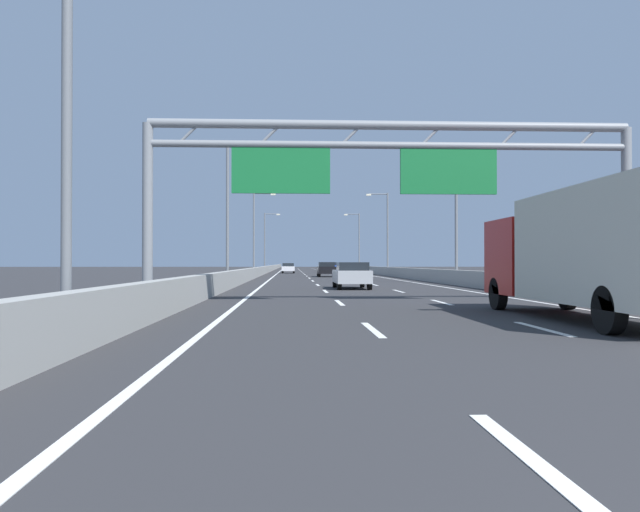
{
  "coord_description": "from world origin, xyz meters",
  "views": [
    {
      "loc": [
        -3.51,
        -0.78,
        1.4
      ],
      "look_at": [
        -0.64,
        61.45,
        2.07
      ],
      "focal_mm": 35.94,
      "sensor_mm": 36.0,
      "label": 1
    }
  ],
  "objects_px": {
    "streetlamp_left_far": "(256,228)",
    "box_truck": "(592,250)",
    "silver_car": "(352,275)",
    "streetlamp_left_near": "(80,50)",
    "black_car": "(326,269)",
    "streetlamp_right_mid": "(453,204)",
    "blue_car": "(335,267)",
    "streetlamp_left_distant": "(266,238)",
    "streetlamp_left_mid": "(231,203)",
    "streetlamp_right_far": "(386,228)",
    "sign_gantry": "(385,164)",
    "streetlamp_right_distant": "(358,238)",
    "white_car": "(288,268)",
    "red_car": "(326,266)"
  },
  "relations": [
    {
      "from": "streetlamp_right_far",
      "to": "streetlamp_right_distant",
      "type": "distance_m",
      "value": 30.6
    },
    {
      "from": "blue_car",
      "to": "red_car",
      "type": "bearing_deg",
      "value": 89.74
    },
    {
      "from": "box_truck",
      "to": "streetlamp_right_distant",
      "type": "bearing_deg",
      "value": 87.6
    },
    {
      "from": "black_car",
      "to": "silver_car",
      "type": "height_order",
      "value": "black_car"
    },
    {
      "from": "streetlamp_right_far",
      "to": "black_car",
      "type": "xyz_separation_m",
      "value": [
        -7.35,
        -8.94,
        -4.63
      ]
    },
    {
      "from": "sign_gantry",
      "to": "white_car",
      "type": "distance_m",
      "value": 64.72
    },
    {
      "from": "streetlamp_left_distant",
      "to": "black_car",
      "type": "xyz_separation_m",
      "value": [
        7.58,
        -39.54,
        -4.63
      ]
    },
    {
      "from": "streetlamp_left_distant",
      "to": "blue_car",
      "type": "height_order",
      "value": "streetlamp_left_distant"
    },
    {
      "from": "box_truck",
      "to": "blue_car",
      "type": "bearing_deg",
      "value": 90.13
    },
    {
      "from": "streetlamp_left_near",
      "to": "white_car",
      "type": "distance_m",
      "value": 74.69
    },
    {
      "from": "streetlamp_right_mid",
      "to": "streetlamp_right_far",
      "type": "height_order",
      "value": "same"
    },
    {
      "from": "blue_car",
      "to": "streetlamp_left_far",
      "type": "bearing_deg",
      "value": -112.01
    },
    {
      "from": "streetlamp_left_far",
      "to": "box_truck",
      "type": "distance_m",
      "value": 59.49
    },
    {
      "from": "streetlamp_left_near",
      "to": "black_car",
      "type": "relative_size",
      "value": 2.3
    },
    {
      "from": "sign_gantry",
      "to": "streetlamp_right_far",
      "type": "relative_size",
      "value": 1.81
    },
    {
      "from": "streetlamp_right_mid",
      "to": "box_truck",
      "type": "bearing_deg",
      "value": -97.67
    },
    {
      "from": "sign_gantry",
      "to": "box_truck",
      "type": "height_order",
      "value": "sign_gantry"
    },
    {
      "from": "sign_gantry",
      "to": "streetlamp_right_far",
      "type": "bearing_deg",
      "value": 81.49
    },
    {
      "from": "streetlamp_left_distant",
      "to": "white_car",
      "type": "distance_m",
      "value": 18.34
    },
    {
      "from": "silver_car",
      "to": "box_truck",
      "type": "xyz_separation_m",
      "value": [
        3.94,
        -19.41,
        0.95
      ]
    },
    {
      "from": "streetlamp_left_far",
      "to": "black_car",
      "type": "xyz_separation_m",
      "value": [
        7.58,
        -8.94,
        -4.63
      ]
    },
    {
      "from": "streetlamp_left_near",
      "to": "streetlamp_left_distant",
      "type": "bearing_deg",
      "value": 90.0
    },
    {
      "from": "streetlamp_left_mid",
      "to": "blue_car",
      "type": "bearing_deg",
      "value": 79.22
    },
    {
      "from": "streetlamp_right_far",
      "to": "streetlamp_left_distant",
      "type": "relative_size",
      "value": 1.0
    },
    {
      "from": "streetlamp_right_distant",
      "to": "silver_car",
      "type": "relative_size",
      "value": 2.11
    },
    {
      "from": "streetlamp_left_far",
      "to": "box_truck",
      "type": "relative_size",
      "value": 1.06
    },
    {
      "from": "streetlamp_right_mid",
      "to": "blue_car",
      "type": "height_order",
      "value": "streetlamp_right_mid"
    },
    {
      "from": "silver_car",
      "to": "streetlamp_right_distant",
      "type": "bearing_deg",
      "value": 83.7
    },
    {
      "from": "sign_gantry",
      "to": "silver_car",
      "type": "height_order",
      "value": "sign_gantry"
    },
    {
      "from": "streetlamp_left_mid",
      "to": "streetlamp_left_far",
      "type": "height_order",
      "value": "same"
    },
    {
      "from": "streetlamp_right_mid",
      "to": "streetlamp_left_far",
      "type": "relative_size",
      "value": 1.0
    },
    {
      "from": "streetlamp_left_mid",
      "to": "streetlamp_left_distant",
      "type": "relative_size",
      "value": 1.0
    },
    {
      "from": "streetlamp_right_mid",
      "to": "red_car",
      "type": "xyz_separation_m",
      "value": [
        -3.8,
        84.83,
        -4.67
      ]
    },
    {
      "from": "streetlamp_left_far",
      "to": "streetlamp_right_far",
      "type": "bearing_deg",
      "value": 0.0
    },
    {
      "from": "streetlamp_right_mid",
      "to": "streetlamp_right_distant",
      "type": "bearing_deg",
      "value": 90.0
    },
    {
      "from": "silver_car",
      "to": "streetlamp_left_distant",
      "type": "bearing_deg",
      "value": 95.96
    },
    {
      "from": "white_car",
      "to": "blue_car",
      "type": "bearing_deg",
      "value": 62.24
    },
    {
      "from": "streetlamp_left_far",
      "to": "silver_car",
      "type": "bearing_deg",
      "value": -79.43
    },
    {
      "from": "blue_car",
      "to": "white_car",
      "type": "height_order",
      "value": "blue_car"
    },
    {
      "from": "streetlamp_left_near",
      "to": "box_truck",
      "type": "distance_m",
      "value": 12.15
    },
    {
      "from": "streetlamp_right_far",
      "to": "sign_gantry",
      "type": "bearing_deg",
      "value": -98.51
    },
    {
      "from": "streetlamp_right_mid",
      "to": "box_truck",
      "type": "xyz_separation_m",
      "value": [
        -3.73,
        -27.71,
        -3.7
      ]
    },
    {
      "from": "black_car",
      "to": "box_truck",
      "type": "bearing_deg",
      "value": -85.81
    },
    {
      "from": "streetlamp_left_distant",
      "to": "silver_car",
      "type": "height_order",
      "value": "streetlamp_left_distant"
    },
    {
      "from": "streetlamp_right_mid",
      "to": "black_car",
      "type": "xyz_separation_m",
      "value": [
        -7.35,
        21.66,
        -4.63
      ]
    },
    {
      "from": "streetlamp_left_distant",
      "to": "streetlamp_right_distant",
      "type": "height_order",
      "value": "same"
    },
    {
      "from": "streetlamp_right_distant",
      "to": "silver_car",
      "type": "distance_m",
      "value": 70.07
    },
    {
      "from": "streetlamp_left_mid",
      "to": "silver_car",
      "type": "relative_size",
      "value": 2.11
    },
    {
      "from": "streetlamp_left_near",
      "to": "blue_car",
      "type": "height_order",
      "value": "streetlamp_left_near"
    },
    {
      "from": "red_car",
      "to": "blue_car",
      "type": "bearing_deg",
      "value": -90.26
    }
  ]
}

